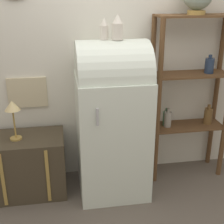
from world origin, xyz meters
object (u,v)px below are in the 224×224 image
vase_left (104,29)px  vase_center (117,28)px  refrigerator (112,116)px  desk_lamp (13,109)px  suitcase_trunk (28,165)px

vase_left → vase_center: 0.12m
refrigerator → vase_left: vase_left is taller
refrigerator → vase_left: size_ratio=8.18×
vase_center → desk_lamp: bearing=176.6°
suitcase_trunk → vase_center: bearing=-4.9°
vase_left → vase_center: (0.11, -0.03, 0.01)m
refrigerator → desk_lamp: bearing=177.5°
suitcase_trunk → vase_left: bearing=-3.1°
desk_lamp → suitcase_trunk: bearing=13.9°
refrigerator → vase_center: bearing=-20.4°
suitcase_trunk → desk_lamp: 0.60m
refrigerator → suitcase_trunk: (-0.83, 0.06, -0.49)m
refrigerator → vase_center: 0.82m
refrigerator → vase_left: 0.81m
vase_center → vase_left: bearing=163.1°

